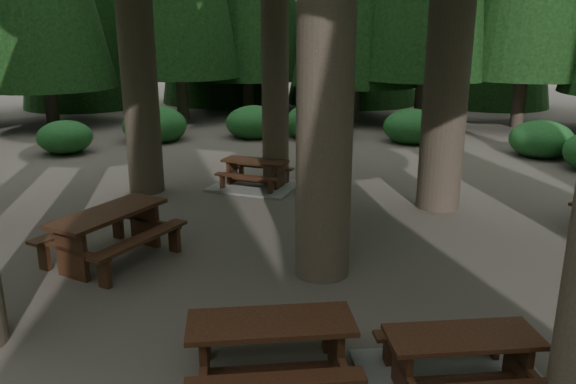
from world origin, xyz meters
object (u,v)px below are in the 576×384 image
(picnic_table_b, at_px, (110,228))
(picnic_table_e, at_px, (271,342))
(picnic_table_a, at_px, (460,374))
(picnic_table_c, at_px, (255,178))

(picnic_table_b, xyz_separation_m, picnic_table_e, (3.57, -2.43, -0.06))
(picnic_table_e, bearing_deg, picnic_table_a, -10.36)
(picnic_table_b, bearing_deg, picnic_table_a, -97.60)
(picnic_table_b, relative_size, picnic_table_e, 1.05)
(picnic_table_b, relative_size, picnic_table_c, 1.09)
(picnic_table_a, distance_m, picnic_table_c, 8.33)
(picnic_table_a, height_order, picnic_table_b, picnic_table_b)
(picnic_table_a, xyz_separation_m, picnic_table_b, (-5.51, 2.00, 0.35))
(picnic_table_a, height_order, picnic_table_c, picnic_table_a)
(picnic_table_b, bearing_deg, picnic_table_c, 3.34)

